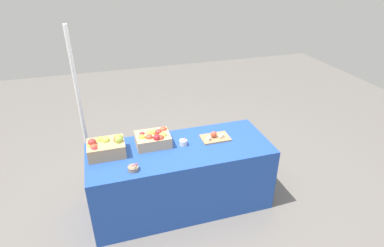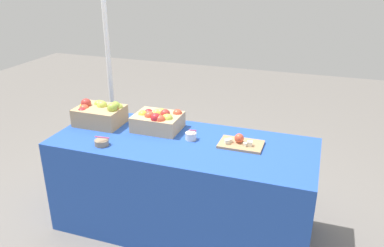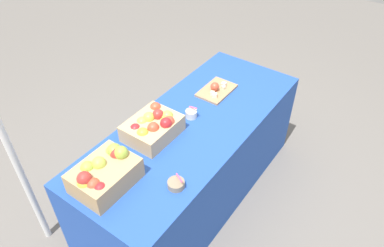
{
  "view_description": "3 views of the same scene",
  "coord_description": "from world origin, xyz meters",
  "px_view_note": "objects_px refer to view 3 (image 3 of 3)",
  "views": [
    {
      "loc": [
        -0.68,
        -2.67,
        2.5
      ],
      "look_at": [
        0.12,
        -0.03,
        1.02
      ],
      "focal_mm": 29.47,
      "sensor_mm": 36.0,
      "label": 1
    },
    {
      "loc": [
        0.89,
        -2.35,
        1.93
      ],
      "look_at": [
        0.07,
        0.01,
        0.88
      ],
      "focal_mm": 36.03,
      "sensor_mm": 36.0,
      "label": 2
    },
    {
      "loc": [
        -1.56,
        -1.1,
        2.36
      ],
      "look_at": [
        -0.07,
        -0.04,
        0.8
      ],
      "focal_mm": 33.92,
      "sensor_mm": 36.0,
      "label": 3
    }
  ],
  "objects_px": {
    "sample_bowl_near": "(176,184)",
    "apple_crate_middle": "(153,126)",
    "apple_crate_left": "(104,173)",
    "sample_bowl_mid": "(191,114)",
    "tent_pole": "(5,139)",
    "cutting_board_front": "(216,90)"
  },
  "relations": [
    {
      "from": "sample_bowl_mid",
      "to": "tent_pole",
      "type": "relative_size",
      "value": 0.05
    },
    {
      "from": "apple_crate_middle",
      "to": "sample_bowl_near",
      "type": "relative_size",
      "value": 3.3
    },
    {
      "from": "apple_crate_left",
      "to": "apple_crate_middle",
      "type": "distance_m",
      "value": 0.48
    },
    {
      "from": "tent_pole",
      "to": "cutting_board_front",
      "type": "bearing_deg",
      "value": -22.72
    },
    {
      "from": "sample_bowl_near",
      "to": "sample_bowl_mid",
      "type": "xyz_separation_m",
      "value": [
        0.56,
        0.3,
        0.01
      ]
    },
    {
      "from": "apple_crate_middle",
      "to": "sample_bowl_near",
      "type": "bearing_deg",
      "value": -124.25
    },
    {
      "from": "apple_crate_left",
      "to": "sample_bowl_near",
      "type": "distance_m",
      "value": 0.41
    },
    {
      "from": "apple_crate_left",
      "to": "cutting_board_front",
      "type": "height_order",
      "value": "apple_crate_left"
    },
    {
      "from": "apple_crate_middle",
      "to": "tent_pole",
      "type": "distance_m",
      "value": 0.87
    },
    {
      "from": "sample_bowl_mid",
      "to": "tent_pole",
      "type": "distance_m",
      "value": 1.17
    },
    {
      "from": "apple_crate_left",
      "to": "apple_crate_middle",
      "type": "bearing_deg",
      "value": 5.56
    },
    {
      "from": "sample_bowl_mid",
      "to": "tent_pole",
      "type": "bearing_deg",
      "value": 149.36
    },
    {
      "from": "sample_bowl_near",
      "to": "tent_pole",
      "type": "height_order",
      "value": "tent_pole"
    },
    {
      "from": "apple_crate_middle",
      "to": "sample_bowl_near",
      "type": "distance_m",
      "value": 0.47
    },
    {
      "from": "apple_crate_left",
      "to": "sample_bowl_near",
      "type": "height_order",
      "value": "apple_crate_left"
    },
    {
      "from": "tent_pole",
      "to": "apple_crate_left",
      "type": "bearing_deg",
      "value": -68.01
    },
    {
      "from": "sample_bowl_near",
      "to": "tent_pole",
      "type": "relative_size",
      "value": 0.06
    },
    {
      "from": "apple_crate_left",
      "to": "apple_crate_middle",
      "type": "height_order",
      "value": "apple_crate_left"
    },
    {
      "from": "apple_crate_left",
      "to": "sample_bowl_near",
      "type": "xyz_separation_m",
      "value": [
        0.21,
        -0.34,
        -0.07
      ]
    },
    {
      "from": "sample_bowl_near",
      "to": "sample_bowl_mid",
      "type": "bearing_deg",
      "value": 27.71
    },
    {
      "from": "sample_bowl_near",
      "to": "apple_crate_middle",
      "type": "bearing_deg",
      "value": 55.75
    },
    {
      "from": "apple_crate_left",
      "to": "sample_bowl_mid",
      "type": "height_order",
      "value": "apple_crate_left"
    }
  ]
}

